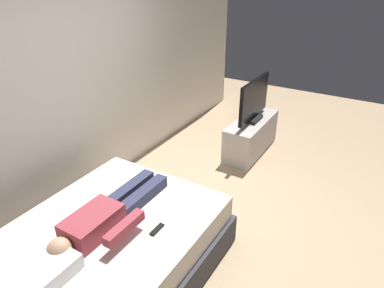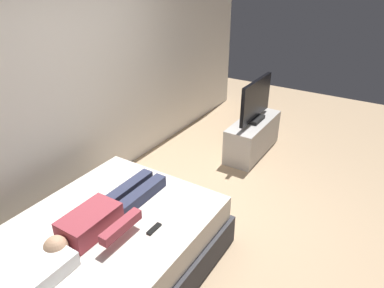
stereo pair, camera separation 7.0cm
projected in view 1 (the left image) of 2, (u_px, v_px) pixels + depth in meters
ground_plane at (211, 235)px, 3.52m from camera, size 10.00×10.00×0.00m
back_wall at (100, 68)px, 3.96m from camera, size 6.40×0.10×2.80m
bed at (110, 251)px, 2.97m from camera, size 1.90×1.52×0.54m
pillow at (39, 273)px, 2.34m from camera, size 0.48×0.34×0.12m
person at (106, 216)px, 2.84m from camera, size 1.26×0.46×0.18m
remote at (157, 229)px, 2.80m from camera, size 0.15×0.04×0.02m
tv_stand at (251, 136)px, 4.99m from camera, size 1.10×0.40×0.50m
tv at (254, 101)px, 4.74m from camera, size 0.88×0.20×0.59m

